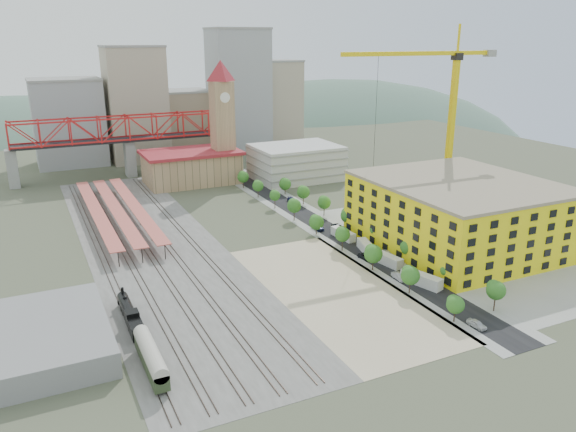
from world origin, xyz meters
name	(u,v)px	position (x,y,z in m)	size (l,w,h in m)	color
ground	(292,245)	(0.00, 0.00, 0.00)	(400.00, 400.00, 0.00)	#474C38
ballast_strip	(151,245)	(-36.00, 17.50, 0.03)	(36.00, 165.00, 0.06)	#605E59
dirt_lot	(336,291)	(-4.00, -31.50, 0.03)	(28.00, 67.00, 0.06)	tan
street_asphalt	(317,222)	(16.00, 15.00, 0.03)	(12.00, 170.00, 0.06)	black
sidewalk_west	(301,225)	(10.50, 15.00, 0.02)	(3.00, 170.00, 0.04)	gray
sidewalk_east	(332,220)	(21.50, 15.00, 0.02)	(3.00, 170.00, 0.04)	gray
construction_pad	(464,243)	(45.00, -20.00, 0.03)	(50.00, 90.00, 0.06)	gray
rail_tracks	(145,245)	(-37.80, 17.50, 0.15)	(26.56, 160.00, 0.18)	#382B23
platform_canopies	(116,208)	(-41.00, 45.00, 3.99)	(16.00, 80.00, 4.12)	#C3524B
station_hall	(192,167)	(-5.00, 82.00, 6.67)	(38.00, 24.00, 13.10)	tan
clock_tower	(222,110)	(8.00, 79.99, 28.70)	(12.00, 12.00, 52.00)	tan
parking_garage	(296,162)	(36.00, 70.00, 7.00)	(34.00, 26.00, 14.00)	silver
truss_bridge	(128,132)	(-25.00, 105.00, 18.86)	(94.00, 9.60, 25.60)	gray
construction_building	(459,213)	(42.00, -20.00, 9.41)	(44.60, 50.60, 18.80)	yellow
warehouse	(47,337)	(-66.00, -30.00, 2.50)	(22.00, 32.00, 5.00)	gray
street_trees	(332,232)	(16.00, 5.00, 0.00)	(15.40, 124.40, 8.00)	#2E651E
skyline	(180,108)	(7.47, 142.31, 22.81)	(133.00, 46.00, 60.00)	#9EA0A3
distant_hills	(195,225)	(45.28, 260.00, -79.54)	(647.00, 264.00, 227.00)	#4C6B59
locomotive	(130,314)	(-50.00, -25.97, 1.84)	(2.56, 19.73, 4.93)	black
coach	(151,358)	(-50.00, -46.00, 2.75)	(2.83, 16.44, 5.16)	#27361D
tower_crane	(444,100)	(58.66, 9.18, 37.24)	(56.54, 3.95, 60.35)	yellow
site_trailer_a	(422,279)	(16.00, -37.42, 1.42)	(2.73, 10.36, 2.84)	silver
site_trailer_b	(386,259)	(16.00, -23.12, 1.34)	(2.58, 9.79, 2.68)	silver
site_trailer_c	(366,248)	(16.00, -13.71, 1.32)	(2.54, 9.67, 2.65)	silver
site_trailer_d	(343,234)	(16.00, -1.34, 1.28)	(2.47, 9.38, 2.57)	silver
car_0	(477,324)	(13.00, -58.86, 0.75)	(1.77, 4.39, 1.50)	silver
car_1	(399,277)	(13.00, -32.69, 0.79)	(1.68, 4.82, 1.59)	#99989D
car_2	(366,257)	(13.00, -18.05, 0.68)	(2.25, 4.88, 1.36)	black
car_3	(318,227)	(13.00, 8.70, 0.80)	(2.23, 5.49, 1.59)	navy
car_4	(401,263)	(19.00, -25.50, 0.65)	(1.55, 3.84, 1.31)	white
car_5	(386,254)	(19.00, -18.76, 0.76)	(1.62, 4.63, 1.53)	#A9AAAE
car_6	(339,227)	(19.00, 6.29, 0.72)	(2.39, 5.19, 1.44)	black
car_7	(292,200)	(19.00, 38.87, 0.78)	(2.19, 5.40, 1.57)	navy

